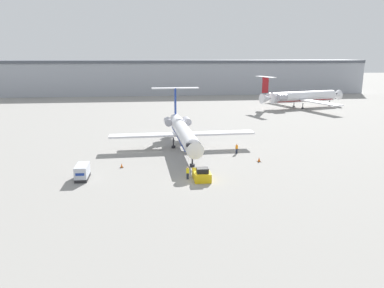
{
  "coord_description": "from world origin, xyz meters",
  "views": [
    {
      "loc": [
        -6.68,
        -49.1,
        17.17
      ],
      "look_at": [
        0.0,
        8.43,
        3.32
      ],
      "focal_mm": 35.0,
      "sensor_mm": 36.0,
      "label": 1
    }
  ],
  "objects_px": {
    "traffic_cone_left": "(122,166)",
    "pushback_tug": "(202,175)",
    "airplane_main": "(183,131)",
    "traffic_cone_right": "(259,160)",
    "worker_near_tug": "(188,173)",
    "worker_by_wing": "(237,148)",
    "luggage_cart": "(82,172)",
    "airplane_parked_far_left": "(301,97)"
  },
  "relations": [
    {
      "from": "traffic_cone_left",
      "to": "pushback_tug",
      "type": "bearing_deg",
      "value": -31.58
    },
    {
      "from": "airplane_main",
      "to": "traffic_cone_right",
      "type": "xyz_separation_m",
      "value": [
        11.67,
        -10.43,
        -3.04
      ]
    },
    {
      "from": "worker_near_tug",
      "to": "pushback_tug",
      "type": "bearing_deg",
      "value": -13.35
    },
    {
      "from": "worker_near_tug",
      "to": "worker_by_wing",
      "type": "distance_m",
      "value": 16.56
    },
    {
      "from": "traffic_cone_right",
      "to": "traffic_cone_left",
      "type": "bearing_deg",
      "value": -177.97
    },
    {
      "from": "luggage_cart",
      "to": "worker_near_tug",
      "type": "bearing_deg",
      "value": -6.81
    },
    {
      "from": "pushback_tug",
      "to": "worker_by_wing",
      "type": "height_order",
      "value": "pushback_tug"
    },
    {
      "from": "airplane_main",
      "to": "worker_near_tug",
      "type": "xyz_separation_m",
      "value": [
        -0.95,
        -17.89,
        -2.42
      ]
    },
    {
      "from": "airplane_main",
      "to": "airplane_parked_far_left",
      "type": "xyz_separation_m",
      "value": [
        44.01,
        50.91,
        0.24
      ]
    },
    {
      "from": "worker_by_wing",
      "to": "airplane_parked_far_left",
      "type": "bearing_deg",
      "value": 58.01
    },
    {
      "from": "luggage_cart",
      "to": "traffic_cone_left",
      "type": "xyz_separation_m",
      "value": [
        5.14,
        4.9,
        -0.72
      ]
    },
    {
      "from": "pushback_tug",
      "to": "worker_near_tug",
      "type": "height_order",
      "value": "pushback_tug"
    },
    {
      "from": "worker_near_tug",
      "to": "traffic_cone_right",
      "type": "height_order",
      "value": "worker_near_tug"
    },
    {
      "from": "airplane_main",
      "to": "traffic_cone_left",
      "type": "height_order",
      "value": "airplane_main"
    },
    {
      "from": "pushback_tug",
      "to": "traffic_cone_left",
      "type": "relative_size",
      "value": 5.55
    },
    {
      "from": "airplane_main",
      "to": "luggage_cart",
      "type": "relative_size",
      "value": 7.47
    },
    {
      "from": "traffic_cone_left",
      "to": "airplane_parked_far_left",
      "type": "distance_m",
      "value": 82.8
    },
    {
      "from": "worker_by_wing",
      "to": "traffic_cone_right",
      "type": "relative_size",
      "value": 2.43
    },
    {
      "from": "airplane_main",
      "to": "worker_near_tug",
      "type": "bearing_deg",
      "value": -93.04
    },
    {
      "from": "worker_by_wing",
      "to": "traffic_cone_right",
      "type": "bearing_deg",
      "value": -66.33
    },
    {
      "from": "luggage_cart",
      "to": "traffic_cone_left",
      "type": "relative_size",
      "value": 5.68
    },
    {
      "from": "luggage_cart",
      "to": "pushback_tug",
      "type": "bearing_deg",
      "value": -7.58
    },
    {
      "from": "worker_near_tug",
      "to": "traffic_cone_right",
      "type": "bearing_deg",
      "value": 30.58
    },
    {
      "from": "worker_near_tug",
      "to": "airplane_parked_far_left",
      "type": "xyz_separation_m",
      "value": [
        44.96,
        68.8,
        2.66
      ]
    },
    {
      "from": "traffic_cone_left",
      "to": "worker_by_wing",
      "type": "bearing_deg",
      "value": 17.9
    },
    {
      "from": "worker_near_tug",
      "to": "traffic_cone_right",
      "type": "xyz_separation_m",
      "value": [
        12.62,
        7.46,
        -0.62
      ]
    },
    {
      "from": "airplane_main",
      "to": "worker_by_wing",
      "type": "height_order",
      "value": "airplane_main"
    },
    {
      "from": "pushback_tug",
      "to": "airplane_parked_far_left",
      "type": "xyz_separation_m",
      "value": [
        43.03,
        69.26,
        2.9
      ]
    },
    {
      "from": "pushback_tug",
      "to": "luggage_cart",
      "type": "height_order",
      "value": "luggage_cart"
    },
    {
      "from": "luggage_cart",
      "to": "traffic_cone_left",
      "type": "height_order",
      "value": "luggage_cart"
    },
    {
      "from": "pushback_tug",
      "to": "traffic_cone_right",
      "type": "distance_m",
      "value": 13.31
    },
    {
      "from": "luggage_cart",
      "to": "traffic_cone_right",
      "type": "relative_size",
      "value": 5.26
    },
    {
      "from": "airplane_main",
      "to": "luggage_cart",
      "type": "distance_m",
      "value": 22.66
    },
    {
      "from": "worker_near_tug",
      "to": "worker_by_wing",
      "type": "bearing_deg",
      "value": 52.15
    },
    {
      "from": "luggage_cart",
      "to": "airplane_parked_far_left",
      "type": "height_order",
      "value": "airplane_parked_far_left"
    },
    {
      "from": "luggage_cart",
      "to": "airplane_parked_far_left",
      "type": "xyz_separation_m",
      "value": [
        59.77,
        67.03,
        2.59
      ]
    },
    {
      "from": "airplane_parked_far_left",
      "to": "worker_by_wing",
      "type": "bearing_deg",
      "value": -121.99
    },
    {
      "from": "worker_near_tug",
      "to": "airplane_parked_far_left",
      "type": "relative_size",
      "value": 0.05
    },
    {
      "from": "pushback_tug",
      "to": "worker_near_tug",
      "type": "xyz_separation_m",
      "value": [
        -1.93,
        0.46,
        0.24
      ]
    },
    {
      "from": "airplane_main",
      "to": "airplane_parked_far_left",
      "type": "relative_size",
      "value": 0.82
    },
    {
      "from": "airplane_parked_far_left",
      "to": "worker_near_tug",
      "type": "bearing_deg",
      "value": -123.17
    },
    {
      "from": "airplane_main",
      "to": "worker_by_wing",
      "type": "relative_size",
      "value": 16.2
    }
  ]
}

